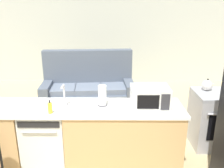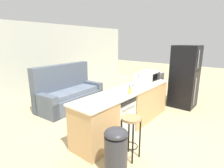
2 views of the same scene
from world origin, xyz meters
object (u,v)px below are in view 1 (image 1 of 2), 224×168
object	(u,v)px
microwave	(150,97)
paper_towel_roll	(102,96)
soap_bottle	(50,108)
dishwasher	(47,138)
stove_range	(216,119)
couch	(89,90)
kettle	(207,85)

from	to	relation	value
microwave	paper_towel_roll	xyz separation A→B (m)	(-0.63, 0.05, -0.00)
soap_bottle	dishwasher	bearing A→B (deg)	123.38
dishwasher	stove_range	size ratio (longest dim) A/B	0.93
stove_range	paper_towel_roll	distance (m)	1.97
microwave	soap_bottle	size ratio (longest dim) A/B	2.84
microwave	couch	world-z (taller)	couch
stove_range	soap_bottle	distance (m)	2.63
paper_towel_roll	soap_bottle	world-z (taller)	paper_towel_roll
kettle	couch	world-z (taller)	couch
stove_range	kettle	xyz separation A→B (m)	(-0.17, 0.13, 0.53)
microwave	paper_towel_roll	distance (m)	0.63
stove_range	couch	xyz separation A→B (m)	(-2.23, 1.59, -0.06)
dishwasher	soap_bottle	world-z (taller)	soap_bottle
soap_bottle	couch	size ratio (longest dim) A/B	0.09
dishwasher	stove_range	world-z (taller)	stove_range
microwave	paper_towel_roll	world-z (taller)	paper_towel_roll
paper_towel_roll	kettle	world-z (taller)	paper_towel_roll
stove_range	kettle	distance (m)	0.57
soap_bottle	couch	world-z (taller)	couch
kettle	couch	size ratio (longest dim) A/B	0.10
microwave	dishwasher	bearing A→B (deg)	179.95
dishwasher	paper_towel_roll	world-z (taller)	paper_towel_roll
dishwasher	microwave	distance (m)	1.54
stove_range	soap_bottle	size ratio (longest dim) A/B	5.11
microwave	soap_bottle	bearing A→B (deg)	-170.52
stove_range	couch	size ratio (longest dim) A/B	0.44
stove_range	soap_bottle	world-z (taller)	soap_bottle
soap_bottle	couch	bearing A→B (deg)	84.50
dishwasher	kettle	size ratio (longest dim) A/B	4.10
couch	dishwasher	bearing A→B (deg)	-99.74
kettle	soap_bottle	bearing A→B (deg)	-158.74
dishwasher	couch	world-z (taller)	couch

